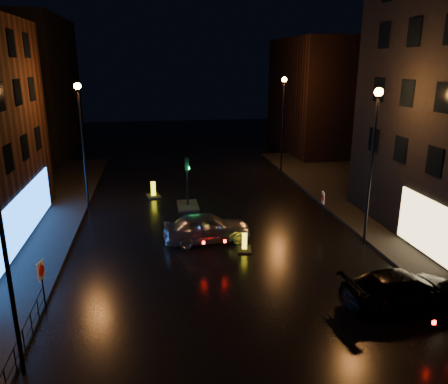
% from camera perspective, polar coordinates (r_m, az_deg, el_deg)
% --- Properties ---
extents(ground, '(120.00, 120.00, 0.00)m').
position_cam_1_polar(ground, '(17.80, 3.20, -15.98)').
color(ground, black).
rests_on(ground, ground).
extents(pavement_right, '(12.00, 44.00, 0.15)m').
position_cam_1_polar(pavement_right, '(30.06, 26.69, -3.64)').
color(pavement_right, black).
rests_on(pavement_right, ground).
extents(building_far_left, '(8.00, 16.00, 14.00)m').
position_cam_1_polar(building_far_left, '(51.26, -24.18, 12.37)').
color(building_far_left, black).
rests_on(building_far_left, ground).
extents(building_far_right, '(8.00, 14.00, 12.00)m').
position_cam_1_polar(building_far_right, '(50.22, 12.43, 12.20)').
color(building_far_right, black).
rests_on(building_far_right, ground).
extents(street_lamp_lfar, '(0.44, 0.44, 8.37)m').
position_cam_1_polar(street_lamp_lfar, '(29.23, -18.14, 7.93)').
color(street_lamp_lfar, black).
rests_on(street_lamp_lfar, ground).
extents(street_lamp_rnear, '(0.44, 0.44, 8.37)m').
position_cam_1_polar(street_lamp_rnear, '(23.78, 18.95, 6.01)').
color(street_lamp_rnear, black).
rests_on(street_lamp_rnear, ground).
extents(street_lamp_rfar, '(0.44, 0.44, 8.37)m').
position_cam_1_polar(street_lamp_rfar, '(38.48, 7.73, 10.52)').
color(street_lamp_rfar, black).
rests_on(street_lamp_rfar, ground).
extents(traffic_signal, '(1.40, 2.40, 3.45)m').
position_cam_1_polar(traffic_signal, '(30.10, -4.76, -0.97)').
color(traffic_signal, black).
rests_on(traffic_signal, ground).
extents(guard_railing, '(0.05, 6.04, 1.00)m').
position_cam_1_polar(guard_railing, '(16.88, -24.77, -16.68)').
color(guard_railing, black).
rests_on(guard_railing, ground).
extents(silver_hatchback, '(4.92, 2.30, 1.63)m').
position_cam_1_polar(silver_hatchback, '(24.17, -2.23, -4.64)').
color(silver_hatchback, '#B2B5BB').
rests_on(silver_hatchback, ground).
extents(dark_sedan, '(5.28, 2.47, 1.49)m').
position_cam_1_polar(dark_sedan, '(19.47, 22.34, -11.73)').
color(dark_sedan, black).
rests_on(dark_sedan, ground).
extents(bollard_near, '(0.89, 1.18, 0.94)m').
position_cam_1_polar(bollard_near, '(23.29, 2.68, -7.12)').
color(bollard_near, black).
rests_on(bollard_near, ground).
extents(bollard_far, '(1.15, 1.48, 1.15)m').
position_cam_1_polar(bollard_far, '(32.62, -9.20, -0.19)').
color(bollard_far, black).
rests_on(bollard_far, ground).
extents(road_sign_left, '(0.16, 0.53, 2.20)m').
position_cam_1_polar(road_sign_left, '(18.66, -22.74, -9.94)').
color(road_sign_left, black).
rests_on(road_sign_left, ground).
extents(road_sign_right, '(0.13, 0.53, 2.17)m').
position_cam_1_polar(road_sign_right, '(26.73, 12.80, -1.10)').
color(road_sign_right, black).
rests_on(road_sign_right, ground).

